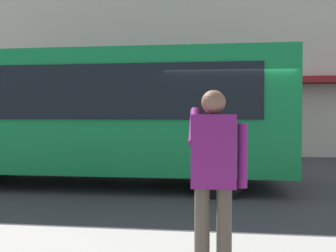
{
  "coord_description": "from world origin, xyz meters",
  "views": [
    {
      "loc": [
        0.4,
        7.88,
        1.61
      ],
      "look_at": [
        1.35,
        -0.43,
        1.38
      ],
      "focal_mm": 37.37,
      "sensor_mm": 36.0,
      "label": 1
    }
  ],
  "objects": [
    {
      "name": "ground_plane",
      "position": [
        0.0,
        0.0,
        0.0
      ],
      "size": [
        60.0,
        60.0,
        0.0
      ],
      "primitive_type": "plane",
      "color": "#38383A"
    },
    {
      "name": "building_facade_far",
      "position": [
        -0.02,
        -6.8,
        5.99
      ],
      "size": [
        28.0,
        1.55,
        12.0
      ],
      "color": "beige",
      "rests_on": "ground_plane"
    },
    {
      "name": "red_bus",
      "position": [
        3.17,
        -0.12,
        1.68
      ],
      "size": [
        9.05,
        2.54,
        3.08
      ],
      "color": "#0F7238",
      "rests_on": "ground_plane"
    },
    {
      "name": "pedestrian_photographer",
      "position": [
        0.34,
        4.69,
        1.14
      ],
      "size": [
        0.53,
        0.52,
        1.7
      ],
      "color": "#4C4238",
      "rests_on": "sidewalk_curb"
    }
  ]
}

